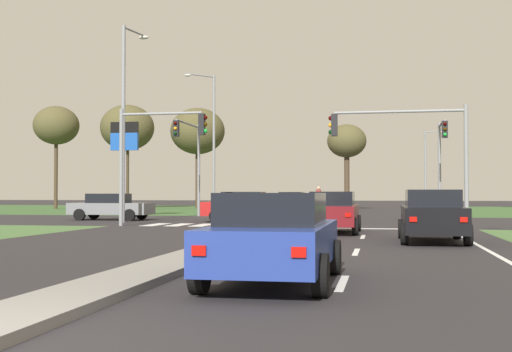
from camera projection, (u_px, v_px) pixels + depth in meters
ground_plane at (303, 221)px, 35.72m from camera, size 200.00×200.00×0.00m
grass_verge_far_left at (69, 209)px, 64.51m from camera, size 35.00×35.00×0.01m
median_island_near at (216, 249)px, 17.05m from camera, size 1.20×22.00×0.14m
median_island_far at (335, 209)px, 60.28m from camera, size 1.20×36.00×0.14m
lane_dash_near at (342, 283)px, 11.12m from camera, size 0.14×2.00×0.01m
lane_dash_second at (356, 252)px, 17.01m from camera, size 0.14×2.00×0.01m
lane_dash_third at (363, 237)px, 22.91m from camera, size 0.14×2.00×0.01m
edge_line_right at (492, 253)px, 16.77m from camera, size 0.14×24.00×0.01m
stop_bar_near at (374, 229)px, 28.14m from camera, size 6.40×0.50×0.01m
crosswalk_bar_near at (156, 225)px, 31.80m from camera, size 0.70×2.80×0.01m
crosswalk_bar_second at (179, 225)px, 31.58m from camera, size 0.70×2.80×0.01m
crosswalk_bar_third at (203, 225)px, 31.37m from camera, size 0.70×2.80×0.01m
crosswalk_bar_fourth at (227, 225)px, 31.16m from camera, size 0.70×2.80×0.01m
crosswalk_bar_fifth at (251, 225)px, 30.94m from camera, size 0.70×2.80×0.01m
crosswalk_bar_sixth at (276, 226)px, 30.73m from camera, size 0.70×2.80×0.01m
crosswalk_bar_seventh at (301, 226)px, 30.52m from camera, size 0.70×2.80×0.01m
car_black_near at (432, 215)px, 20.57m from camera, size 1.98×4.61×1.60m
car_teal_second at (319, 200)px, 69.31m from camera, size 2.04×4.42×1.52m
car_navy_third at (291, 203)px, 47.62m from camera, size 2.06×4.34×1.58m
car_maroon_fourth at (333, 212)px, 25.19m from camera, size 1.98×4.39×1.55m
car_grey_fifth at (111, 206)px, 37.36m from camera, size 4.56×2.08×1.47m
car_red_sixth at (246, 207)px, 34.81m from camera, size 4.51×2.05×1.57m
car_blue_seventh at (274, 237)px, 11.11m from camera, size 2.02×4.42×1.50m
traffic_signal_near_right at (411, 142)px, 28.33m from camera, size 5.81×0.32×5.21m
traffic_signal_far_right at (441, 151)px, 39.55m from camera, size 0.32×3.97×5.83m
traffic_signal_far_left at (191, 151)px, 41.90m from camera, size 0.32×5.24×6.02m
traffic_signal_near_left at (153, 145)px, 30.46m from camera, size 4.17×0.32×5.36m
street_lamp_second at (125, 113)px, 34.17m from camera, size 0.75×2.14×10.05m
street_lamp_third at (212, 136)px, 52.20m from camera, size 2.01×1.94×10.68m
street_lamp_fourth at (427, 164)px, 72.59m from camera, size 2.06×0.74×8.24m
pedestrian_at_median at (319, 197)px, 45.35m from camera, size 0.34×0.34×1.83m
fuel_price_totem at (124, 147)px, 42.49m from camera, size 1.80×0.24×6.01m
treeline_near at (56, 126)px, 64.41m from camera, size 4.35×4.35×9.87m
treeline_second at (127, 128)px, 64.72m from camera, size 5.18×5.18×10.03m
treeline_third at (198, 131)px, 66.93m from camera, size 5.43×5.43×10.00m
treeline_fourth at (347, 142)px, 58.90m from camera, size 3.43×3.43×7.55m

